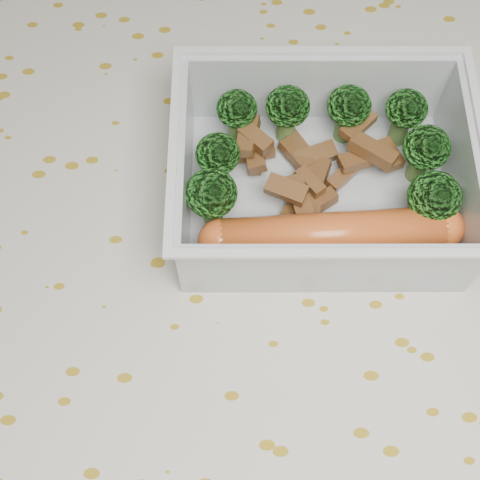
{
  "coord_description": "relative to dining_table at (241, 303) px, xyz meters",
  "views": [
    {
      "loc": [
        -0.0,
        -0.18,
        1.17
      ],
      "look_at": [
        -0.0,
        0.0,
        0.78
      ],
      "focal_mm": 50.0,
      "sensor_mm": 36.0,
      "label": 1
    }
  ],
  "objects": [
    {
      "name": "tablecloth",
      "position": [
        0.0,
        0.0,
        0.05
      ],
      "size": [
        1.46,
        0.96,
        0.19
      ],
      "color": "beige",
      "rests_on": "dining_table"
    },
    {
      "name": "dining_table",
      "position": [
        0.0,
        0.0,
        0.0
      ],
      "size": [
        1.4,
        0.9,
        0.75
      ],
      "color": "brown",
      "rests_on": "ground"
    },
    {
      "name": "broccoli_florets",
      "position": [
        0.06,
        0.06,
        0.13
      ],
      "size": [
        0.18,
        0.1,
        0.05
      ],
      "color": "#608C3F",
      "rests_on": "lunch_container"
    },
    {
      "name": "meat_pile",
      "position": [
        0.05,
        0.06,
        0.11
      ],
      "size": [
        0.12,
        0.08,
        0.03
      ],
      "color": "brown",
      "rests_on": "lunch_container"
    },
    {
      "name": "ground_plane",
      "position": [
        0.0,
        0.0,
        -0.67
      ],
      "size": [
        4.0,
        4.0,
        0.0
      ],
      "primitive_type": "plane",
      "color": "olive",
      "rests_on": "ground"
    },
    {
      "name": "lunch_container",
      "position": [
        0.05,
        0.04,
        0.11
      ],
      "size": [
        0.2,
        0.16,
        0.07
      ],
      "color": "silver",
      "rests_on": "tablecloth"
    },
    {
      "name": "sausage",
      "position": [
        0.06,
        0.0,
        0.11
      ],
      "size": [
        0.17,
        0.04,
        0.03
      ],
      "color": "#CB5720",
      "rests_on": "lunch_container"
    }
  ]
}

